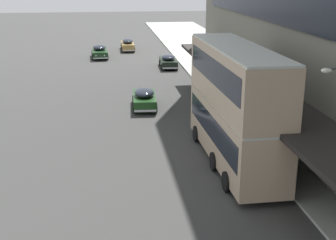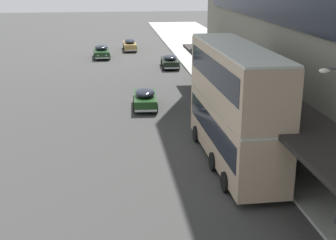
# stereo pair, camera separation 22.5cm
# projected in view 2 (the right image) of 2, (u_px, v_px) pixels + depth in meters

# --- Properties ---
(transit_bus_kerbside_front) EXTENTS (2.99, 11.01, 6.52)m
(transit_bus_kerbside_front) POSITION_uv_depth(u_px,v_px,m) (235.00, 103.00, 25.05)
(transit_bus_kerbside_front) COLOR tan
(transit_bus_kerbside_front) RESTS_ON ground
(sedan_trailing_mid) EXTENTS (1.98, 4.58, 1.47)m
(sedan_trailing_mid) POSITION_uv_depth(u_px,v_px,m) (170.00, 61.00, 51.88)
(sedan_trailing_mid) COLOR black
(sedan_trailing_mid) RESTS_ON ground
(sedan_trailing_near) EXTENTS (2.05, 4.56, 1.57)m
(sedan_trailing_near) POSITION_uv_depth(u_px,v_px,m) (145.00, 98.00, 36.50)
(sedan_trailing_near) COLOR #1B401A
(sedan_trailing_near) RESTS_ON ground
(sedan_lead_near) EXTENTS (1.77, 4.96, 1.58)m
(sedan_lead_near) POSITION_uv_depth(u_px,v_px,m) (130.00, 45.00, 63.36)
(sedan_lead_near) COLOR olive
(sedan_lead_near) RESTS_ON ground
(sedan_oncoming_rear) EXTENTS (2.09, 4.76, 1.59)m
(sedan_oncoming_rear) POSITION_uv_depth(u_px,v_px,m) (102.00, 51.00, 57.83)
(sedan_oncoming_rear) COLOR #1A391C
(sedan_oncoming_rear) RESTS_ON ground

